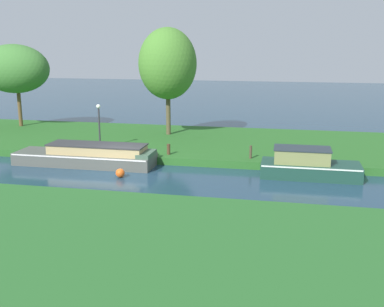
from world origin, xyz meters
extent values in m
plane|color=#1E394D|center=(0.00, 0.00, 0.00)|extent=(120.00, 120.00, 0.00)
cube|color=#265E22|center=(0.00, 7.00, 0.20)|extent=(72.00, 10.00, 0.40)
cube|color=#265E26|center=(0.00, -9.00, 0.20)|extent=(72.00, 10.00, 0.40)
cube|color=#4C504A|center=(-2.39, 1.20, 0.33)|extent=(7.57, 1.93, 0.65)
cube|color=white|center=(-2.39, 1.20, 0.61)|extent=(7.42, 1.96, 0.07)
cube|color=tan|center=(-1.65, 1.20, 0.88)|extent=(5.14, 1.47, 0.45)
cube|color=#2E2E31|center=(-1.65, 1.20, 1.14)|extent=(5.24, 1.55, 0.06)
cube|color=#3E5946|center=(1.06, 1.20, 0.76)|extent=(0.68, 1.62, 0.21)
cube|color=#193E31|center=(9.34, 1.20, 0.36)|extent=(4.71, 1.83, 0.71)
cube|color=white|center=(9.34, 1.20, 0.67)|extent=(4.62, 1.86, 0.07)
cube|color=olive|center=(8.92, 1.20, 1.05)|extent=(2.60, 1.39, 0.67)
cube|color=#252F36|center=(8.92, 1.20, 1.41)|extent=(2.70, 1.47, 0.06)
cylinder|color=brown|center=(-11.13, 9.45, 2.01)|extent=(0.27, 0.27, 3.23)
ellipsoid|color=#3C7431|center=(-11.13, 9.17, 4.58)|extent=(5.23, 3.46, 3.46)
cylinder|color=brown|center=(0.36, 8.49, 2.10)|extent=(0.30, 0.30, 3.39)
ellipsoid|color=#477F2D|center=(0.36, 8.48, 5.06)|extent=(3.77, 4.02, 4.62)
cylinder|color=#333338|center=(-2.44, 3.47, 1.57)|extent=(0.10, 0.10, 2.33)
sphere|color=white|center=(-2.44, 3.47, 2.85)|extent=(0.24, 0.24, 0.24)
cylinder|color=#47301F|center=(1.84, 2.80, 0.69)|extent=(0.19, 0.19, 0.58)
cylinder|color=#453829|center=(6.32, 2.80, 0.75)|extent=(0.13, 0.13, 0.69)
sphere|color=#E55919|center=(0.32, -0.73, 0.22)|extent=(0.44, 0.44, 0.44)
camera|label=1|loc=(8.18, -21.47, 6.36)|focal=43.90mm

